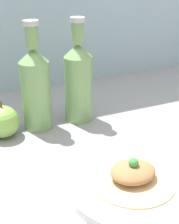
{
  "coord_description": "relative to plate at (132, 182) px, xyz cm",
  "views": [
    {
      "loc": [
        -29.28,
        -54.08,
        41.24
      ],
      "look_at": [
        -2.95,
        5.42,
        10.11
      ],
      "focal_mm": 50.0,
      "sensor_mm": 36.0,
      "label": 1
    }
  ],
  "objects": [
    {
      "name": "apple",
      "position": [
        -20.01,
        31.53,
        3.07
      ],
      "size": [
        8.48,
        8.48,
        10.1
      ],
      "color": "#84B74C",
      "rests_on": "ground_plane"
    },
    {
      "name": "plated_food",
      "position": [
        -0.0,
        0.0,
        2.06
      ],
      "size": [
        17.31,
        17.31,
        5.07
      ],
      "color": "#D6BC7F",
      "rests_on": "plate"
    },
    {
      "name": "cider_bottle_left",
      "position": [
        -10.32,
        33.13,
        10.62
      ],
      "size": [
        7.81,
        7.81,
        28.89
      ],
      "color": "#729E5B",
      "rests_on": "ground_plane"
    },
    {
      "name": "plate",
      "position": [
        0.0,
        0.0,
        0.0
      ],
      "size": [
        26.89,
        26.89,
        2.22
      ],
      "color": "white",
      "rests_on": "ground_plane"
    },
    {
      "name": "ground_plane",
      "position": [
        0.83,
        11.14,
        -3.18
      ],
      "size": [
        180.0,
        110.0,
        4.0
      ],
      "primitive_type": "cube",
      "color": "gray"
    },
    {
      "name": "cider_bottle_right",
      "position": [
        1.82,
        33.13,
        10.62
      ],
      "size": [
        7.81,
        7.81,
        28.89
      ],
      "color": "#729E5B",
      "rests_on": "ground_plane"
    }
  ]
}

